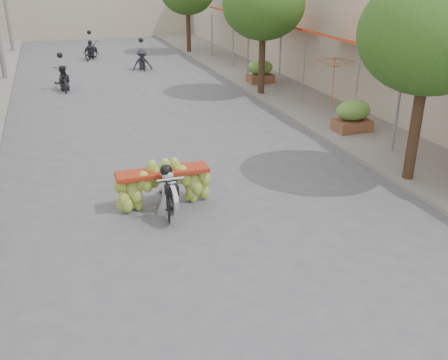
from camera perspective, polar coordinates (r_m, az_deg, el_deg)
ground at (r=8.54m, az=7.31°, el=-15.24°), size 120.00×120.00×0.00m
sidewalk_right at (r=23.82m, az=6.89°, el=10.54°), size 4.00×60.00×0.12m
shophouse_row_right at (r=25.11m, az=19.10°, el=16.95°), size 9.77×40.00×6.00m
street_tree_near at (r=13.17m, az=22.48°, el=15.09°), size 3.40×3.40×5.25m
street_tree_mid at (r=21.71m, az=4.54°, el=19.34°), size 3.40×3.40×5.25m
produce_crate_mid at (r=17.37m, az=14.53°, el=7.34°), size 1.20×0.88×1.16m
produce_crate_far at (r=24.25m, az=4.19°, el=12.45°), size 1.20×0.88×1.16m
banana_motorbike at (r=11.53m, az=-6.75°, el=-0.37°), size 2.20×1.89×2.04m
market_umbrella at (r=17.89m, az=12.66°, el=13.67°), size 2.32×2.32×1.69m
pedestrian at (r=24.37m, az=3.44°, el=13.35°), size 1.07×0.90×1.88m
bg_motorbike_a at (r=24.21m, az=-18.01°, el=11.41°), size 0.83×1.80×1.95m
bg_motorbike_b at (r=28.12m, az=-9.39°, el=14.07°), size 1.07×1.52×1.95m
bg_motorbike_c at (r=32.12m, az=-15.02°, el=14.55°), size 1.39×1.91×1.95m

